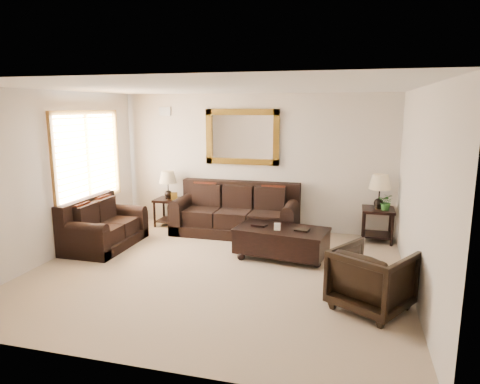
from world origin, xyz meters
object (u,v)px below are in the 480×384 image
(sofa, at_px, (236,215))
(end_table_left, at_px, (168,190))
(coffee_table, at_px, (281,239))
(armchair, at_px, (372,276))
(loveseat, at_px, (102,229))
(end_table_right, at_px, (379,198))

(sofa, xyz_separation_m, end_table_left, (-1.51, 0.17, 0.39))
(end_table_left, height_order, coffee_table, end_table_left)
(armchair, bearing_deg, loveseat, 15.39)
(end_table_right, relative_size, armchair, 1.47)
(end_table_right, height_order, armchair, end_table_right)
(end_table_left, xyz_separation_m, armchair, (3.95, -2.88, -0.32))
(loveseat, height_order, end_table_left, end_table_left)
(loveseat, relative_size, coffee_table, 0.97)
(end_table_left, xyz_separation_m, end_table_right, (4.15, -0.02, 0.07))
(loveseat, bearing_deg, sofa, -56.10)
(sofa, distance_m, coffee_table, 1.61)
(sofa, distance_m, armchair, 3.65)
(end_table_left, relative_size, coffee_table, 0.73)
(loveseat, bearing_deg, armchair, -106.09)
(sofa, bearing_deg, armchair, -47.90)
(end_table_right, bearing_deg, armchair, -94.01)
(end_table_right, distance_m, coffee_table, 2.11)
(end_table_left, bearing_deg, sofa, -6.42)
(coffee_table, relative_size, armchair, 1.85)
(loveseat, height_order, armchair, loveseat)
(sofa, distance_m, end_table_left, 1.57)
(sofa, bearing_deg, end_table_right, 3.19)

